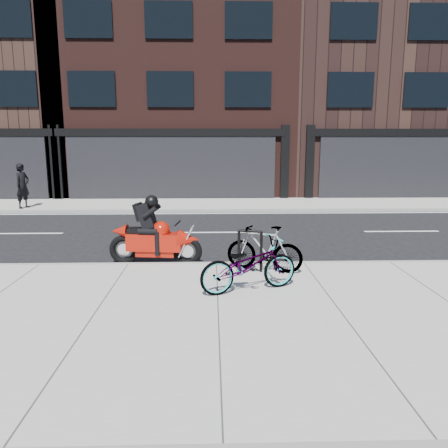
{
  "coord_description": "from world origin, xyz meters",
  "views": [
    {
      "loc": [
        -0.09,
        -11.57,
        2.88
      ],
      "look_at": [
        0.19,
        -1.26,
        0.9
      ],
      "focal_mm": 35.0,
      "sensor_mm": 36.0,
      "label": 1
    }
  ],
  "objects_px": {
    "bicycle_front": "(249,265)",
    "motorcycle": "(159,237)",
    "bike_rack": "(250,247)",
    "pedestrian": "(23,186)",
    "bicycle_rear": "(264,248)"
  },
  "relations": [
    {
      "from": "pedestrian",
      "to": "bicycle_front",
      "type": "bearing_deg",
      "value": -118.89
    },
    {
      "from": "bike_rack",
      "to": "pedestrian",
      "type": "bearing_deg",
      "value": 133.29
    },
    {
      "from": "bike_rack",
      "to": "bicycle_front",
      "type": "distance_m",
      "value": 1.26
    },
    {
      "from": "bike_rack",
      "to": "bicycle_front",
      "type": "bearing_deg",
      "value": -95.91
    },
    {
      "from": "pedestrian",
      "to": "bike_rack",
      "type": "bearing_deg",
      "value": -114.81
    },
    {
      "from": "bicycle_front",
      "to": "bicycle_rear",
      "type": "distance_m",
      "value": 1.32
    },
    {
      "from": "bike_rack",
      "to": "motorcycle",
      "type": "relative_size",
      "value": 0.41
    },
    {
      "from": "bicycle_front",
      "to": "motorcycle",
      "type": "distance_m",
      "value": 2.94
    },
    {
      "from": "bicycle_rear",
      "to": "pedestrian",
      "type": "relative_size",
      "value": 0.9
    },
    {
      "from": "bicycle_front",
      "to": "motorcycle",
      "type": "height_order",
      "value": "motorcycle"
    },
    {
      "from": "bicycle_rear",
      "to": "pedestrian",
      "type": "distance_m",
      "value": 12.72
    },
    {
      "from": "bicycle_front",
      "to": "pedestrian",
      "type": "height_order",
      "value": "pedestrian"
    },
    {
      "from": "bicycle_front",
      "to": "bike_rack",
      "type": "bearing_deg",
      "value": -25.58
    },
    {
      "from": "bike_rack",
      "to": "bicycle_rear",
      "type": "xyz_separation_m",
      "value": [
        0.31,
        -0.0,
        -0.03
      ]
    },
    {
      "from": "motorcycle",
      "to": "bicycle_rear",
      "type": "bearing_deg",
      "value": -16.23
    }
  ]
}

